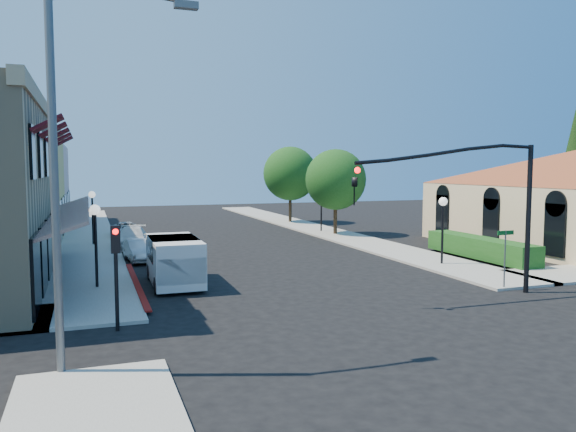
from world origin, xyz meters
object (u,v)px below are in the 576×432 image
object	(u,v)px
street_tree_a	(336,180)
lamppost_right_far	(321,198)
street_name_sign	(505,250)
lamppost_left_far	(92,204)
street_tree_b	(290,174)
parked_car_d	(126,230)
parked_car_b	(139,250)
secondary_signal	(116,258)
signal_mast_arm	(486,193)
white_van	(175,258)
lamppost_right_near	(443,213)
cobra_streetlight	(70,160)
lamppost_left_near	(95,225)
parked_car_a	(175,260)
parked_car_c	(132,238)

from	to	relation	value
street_tree_a	lamppost_right_far	world-z (taller)	street_tree_a
street_name_sign	street_tree_a	bearing A→B (deg)	86.24
lamppost_left_far	lamppost_right_far	world-z (taller)	same
street_tree_b	parked_car_d	size ratio (longest dim) A/B	1.78
street_name_sign	parked_car_b	distance (m)	18.61
street_name_sign	secondary_signal	bearing A→B (deg)	-177.07
lamppost_left_far	parked_car_b	xyz separation A→B (m)	(2.30, -7.25, -2.14)
signal_mast_arm	white_van	xyz separation A→B (m)	(-11.16, 6.27, -2.90)
lamppost_right_near	lamppost_right_far	world-z (taller)	same
cobra_streetlight	lamppost_left_near	bearing A→B (deg)	86.29
lamppost_right_near	white_van	world-z (taller)	lamppost_right_near
street_tree_a	lamppost_left_near	bearing A→B (deg)	-141.02
lamppost_right_far	lamppost_left_near	bearing A→B (deg)	-136.74
secondary_signal	parked_car_a	size ratio (longest dim) A/B	1.03
lamppost_right_near	lamppost_right_far	distance (m)	16.00
street_tree_a	street_tree_b	xyz separation A→B (m)	(0.00, 10.00, 0.35)
street_tree_a	signal_mast_arm	world-z (taller)	street_tree_a
street_name_sign	lamppost_right_near	xyz separation A→B (m)	(1.00, 5.80, 1.04)
signal_mast_arm	lamppost_right_far	size ratio (longest dim) A/B	2.24
street_name_sign	lamppost_right_far	distance (m)	21.85
signal_mast_arm	cobra_streetlight	size ratio (longest dim) A/B	0.86
street_tree_b	street_name_sign	size ratio (longest dim) A/B	2.81
street_name_sign	white_van	bearing A→B (deg)	156.51
cobra_streetlight	street_name_sign	bearing A→B (deg)	14.16
cobra_streetlight	parked_car_d	size ratio (longest dim) A/B	2.37
lamppost_right_near	white_van	distance (m)	13.89
street_tree_b	lamppost_right_far	world-z (taller)	street_tree_b
secondary_signal	lamppost_left_near	size ratio (longest dim) A/B	0.93
street_tree_a	white_van	bearing A→B (deg)	-134.74
lamppost_left_near	parked_car_a	bearing A→B (deg)	39.11
lamppost_left_far	lamppost_right_near	size ratio (longest dim) A/B	1.00
white_van	secondary_signal	bearing A→B (deg)	-112.97
lamppost_right_near	lamppost_right_far	xyz separation A→B (m)	(0.00, 16.00, 0.00)
signal_mast_arm	lamppost_right_far	bearing A→B (deg)	83.30
cobra_streetlight	lamppost_left_far	xyz separation A→B (m)	(0.65, 24.00, -2.53)
secondary_signal	parked_car_c	world-z (taller)	secondary_signal
street_tree_b	parked_car_b	world-z (taller)	street_tree_b
street_tree_a	secondary_signal	size ratio (longest dim) A/B	1.95
street_name_sign	lamppost_right_near	world-z (taller)	lamppost_right_near
street_name_sign	lamppost_right_near	size ratio (longest dim) A/B	0.70
lamppost_left_near	lamppost_right_near	distance (m)	17.00
street_tree_b	lamppost_left_far	bearing A→B (deg)	-149.97
lamppost_left_near	parked_car_d	world-z (taller)	lamppost_left_near
lamppost_right_near	lamppost_right_far	size ratio (longest dim) A/B	1.00
lamppost_left_near	lamppost_left_far	world-z (taller)	same
secondary_signal	signal_mast_arm	bearing A→B (deg)	0.37
white_van	parked_car_b	xyz separation A→B (m)	(-0.90, 6.98, -0.59)
cobra_streetlight	street_name_sign	world-z (taller)	cobra_streetlight
cobra_streetlight	lamppost_right_near	size ratio (longest dim) A/B	2.61
lamppost_left_near	lamppost_right_near	bearing A→B (deg)	0.00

